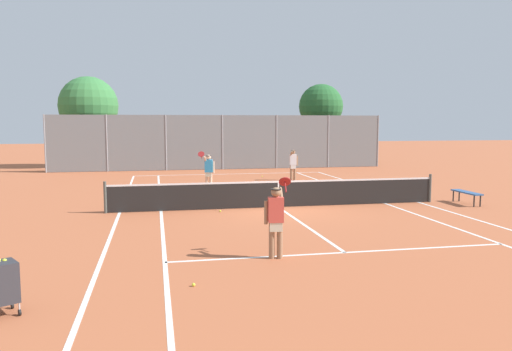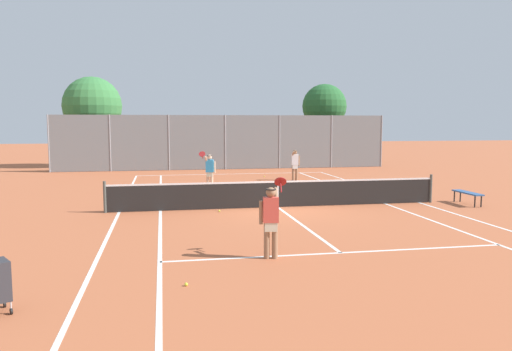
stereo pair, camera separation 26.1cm
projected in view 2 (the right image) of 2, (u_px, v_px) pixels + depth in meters
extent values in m
plane|color=#B25B38|center=(278.00, 207.00, 17.83)|extent=(120.00, 120.00, 0.00)
cube|color=silver|center=(232.00, 174.00, 29.46)|extent=(11.00, 0.10, 0.01)
cube|color=silver|center=(119.00, 212.00, 16.82)|extent=(0.10, 23.80, 0.01)
cube|color=silver|center=(419.00, 203.00, 18.85)|extent=(0.10, 23.80, 0.01)
cube|color=silver|center=(160.00, 211.00, 17.07)|extent=(0.10, 23.80, 0.01)
cube|color=silver|center=(385.00, 204.00, 18.60)|extent=(0.10, 23.80, 0.01)
cube|color=silver|center=(341.00, 253.00, 11.58)|extent=(8.26, 0.10, 0.01)
cube|color=silver|center=(248.00, 185.00, 24.09)|extent=(8.26, 0.10, 0.01)
cube|color=silver|center=(278.00, 207.00, 17.83)|extent=(0.10, 12.80, 0.01)
cylinder|color=#474C47|center=(105.00, 197.00, 16.68)|extent=(0.10, 0.10, 1.07)
cylinder|color=#474C47|center=(431.00, 188.00, 18.88)|extent=(0.10, 0.10, 1.07)
cube|color=black|center=(278.00, 194.00, 17.79)|extent=(11.90, 0.02, 0.89)
cube|color=white|center=(278.00, 182.00, 17.74)|extent=(11.90, 0.03, 0.06)
cube|color=white|center=(278.00, 195.00, 17.79)|extent=(0.05, 0.03, 0.89)
cylinder|color=#B7B7BC|center=(4.00, 298.00, 8.15)|extent=(0.02, 0.02, 0.16)
cylinder|color=black|center=(5.00, 304.00, 8.16)|extent=(0.08, 0.10, 0.10)
cylinder|color=#B7B7BC|center=(11.00, 305.00, 7.85)|extent=(0.02, 0.02, 0.16)
cylinder|color=black|center=(11.00, 311.00, 7.86)|extent=(0.08, 0.10, 0.10)
cylinder|color=#936B4C|center=(267.00, 240.00, 11.07)|extent=(0.13, 0.13, 0.82)
cylinder|color=#936B4C|center=(275.00, 240.00, 11.07)|extent=(0.13, 0.13, 0.82)
cube|color=beige|center=(271.00, 226.00, 11.04)|extent=(0.30, 0.22, 0.24)
cube|color=#D84C3F|center=(271.00, 210.00, 11.00)|extent=(0.36, 0.24, 0.56)
sphere|color=#936B4C|center=(271.00, 192.00, 10.96)|extent=(0.22, 0.22, 0.22)
cylinder|color=black|center=(271.00, 189.00, 10.95)|extent=(0.23, 0.23, 0.02)
cylinder|color=#936B4C|center=(261.00, 212.00, 10.99)|extent=(0.08, 0.08, 0.52)
cylinder|color=#936B4C|center=(276.00, 196.00, 11.11)|extent=(0.14, 0.46, 0.35)
cylinder|color=maroon|center=(281.00, 187.00, 11.36)|extent=(0.07, 0.25, 0.22)
cylinder|color=maroon|center=(280.00, 182.00, 11.47)|extent=(0.30, 0.23, 0.23)
cylinder|color=beige|center=(212.00, 181.00, 22.30)|extent=(0.13, 0.13, 0.82)
cylinder|color=beige|center=(208.00, 181.00, 22.30)|extent=(0.13, 0.13, 0.82)
cube|color=beige|center=(210.00, 174.00, 22.26)|extent=(0.31, 0.24, 0.24)
cube|color=#3399D8|center=(210.00, 166.00, 22.23)|extent=(0.38, 0.27, 0.56)
sphere|color=beige|center=(210.00, 157.00, 22.19)|extent=(0.22, 0.22, 0.22)
cylinder|color=black|center=(210.00, 156.00, 22.18)|extent=(0.23, 0.23, 0.02)
cylinder|color=beige|center=(215.00, 167.00, 22.23)|extent=(0.08, 0.08, 0.52)
cylinder|color=beige|center=(206.00, 160.00, 22.06)|extent=(0.18, 0.46, 0.35)
cylinder|color=maroon|center=(202.00, 156.00, 21.79)|extent=(0.09, 0.25, 0.22)
cylinder|color=maroon|center=(202.00, 154.00, 21.66)|extent=(0.32, 0.25, 0.23)
cylinder|color=#936B4C|center=(297.00, 173.00, 26.14)|extent=(0.13, 0.13, 0.82)
cylinder|color=#936B4C|center=(293.00, 173.00, 26.12)|extent=(0.13, 0.13, 0.82)
cube|color=white|center=(295.00, 166.00, 26.10)|extent=(0.29, 0.20, 0.24)
cube|color=white|center=(295.00, 160.00, 26.06)|extent=(0.35, 0.22, 0.56)
sphere|color=#936B4C|center=(295.00, 152.00, 26.02)|extent=(0.22, 0.22, 0.22)
cylinder|color=black|center=(295.00, 151.00, 26.01)|extent=(0.23, 0.23, 0.02)
cylinder|color=#936B4C|center=(299.00, 161.00, 26.09)|extent=(0.08, 0.08, 0.52)
cylinder|color=#936B4C|center=(293.00, 154.00, 25.88)|extent=(0.11, 0.46, 0.35)
sphere|color=#D1DB33|center=(219.00, 211.00, 16.90)|extent=(0.07, 0.07, 0.07)
sphere|color=#D1DB33|center=(264.00, 176.00, 27.82)|extent=(0.07, 0.07, 0.07)
sphere|color=#D1DB33|center=(186.00, 284.00, 9.22)|extent=(0.07, 0.07, 0.07)
cube|color=#33598C|center=(468.00, 193.00, 18.41)|extent=(0.36, 1.50, 0.05)
cylinder|color=#262626|center=(475.00, 202.00, 17.79)|extent=(0.05, 0.05, 0.41)
cylinder|color=#262626|center=(454.00, 197.00, 19.03)|extent=(0.05, 0.05, 0.41)
cylinder|color=#262626|center=(481.00, 201.00, 17.84)|extent=(0.05, 0.05, 0.41)
cylinder|color=#262626|center=(460.00, 196.00, 19.08)|extent=(0.05, 0.05, 0.41)
cylinder|color=gray|center=(49.00, 144.00, 30.23)|extent=(0.08, 0.08, 3.53)
cylinder|color=gray|center=(110.00, 143.00, 30.89)|extent=(0.08, 0.08, 3.53)
cylinder|color=gray|center=(169.00, 143.00, 31.56)|extent=(0.08, 0.08, 3.53)
cylinder|color=gray|center=(225.00, 142.00, 32.22)|extent=(0.08, 0.08, 3.53)
cylinder|color=gray|center=(279.00, 142.00, 32.89)|extent=(0.08, 0.08, 3.53)
cylinder|color=gray|center=(331.00, 141.00, 33.55)|extent=(0.08, 0.08, 3.53)
cylinder|color=gray|center=(381.00, 141.00, 34.21)|extent=(0.08, 0.08, 3.53)
cube|color=slate|center=(225.00, 142.00, 32.22)|extent=(21.59, 0.02, 3.49)
cylinder|color=brown|center=(94.00, 147.00, 34.16)|extent=(0.30, 0.30, 2.78)
sphere|color=#387A3D|center=(92.00, 106.00, 33.87)|extent=(3.94, 3.94, 3.94)
sphere|color=#387A3D|center=(100.00, 113.00, 34.00)|extent=(2.65, 2.65, 2.65)
cylinder|color=brown|center=(324.00, 143.00, 36.64)|extent=(0.31, 0.31, 3.09)
sphere|color=#26602D|center=(324.00, 106.00, 36.35)|extent=(3.22, 3.22, 3.22)
sphere|color=#26602D|center=(323.00, 112.00, 36.03)|extent=(1.98, 1.98, 1.98)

